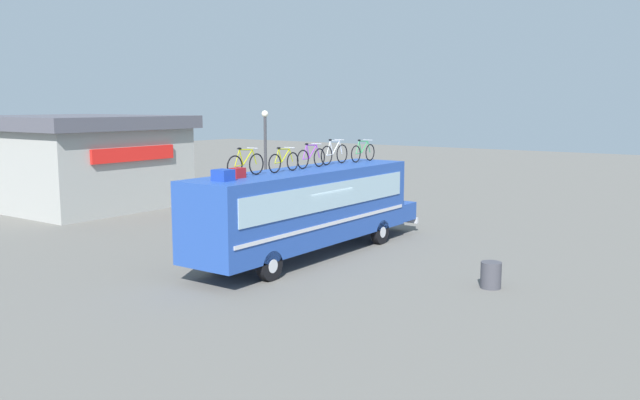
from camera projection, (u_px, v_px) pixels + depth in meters
ground_plane at (305, 257)px, 23.75m from camera, size 120.00×120.00×0.00m
bus at (308, 206)px, 23.64m from camera, size 11.83×2.39×3.16m
luggage_bag_1 at (223, 175)px, 19.86m from camera, size 0.49×0.55×0.34m
luggage_bag_2 at (237, 173)px, 20.62m from camera, size 0.44×0.33×0.32m
rooftop_bicycle_1 at (246, 164)px, 21.09m from camera, size 1.73×0.44×0.94m
rooftop_bicycle_2 at (284, 161)px, 22.45m from camera, size 1.63×0.44×0.86m
rooftop_bicycle_3 at (311, 157)px, 23.88m from camera, size 1.69×0.44×0.91m
rooftop_bicycle_4 at (334, 154)px, 25.37m from camera, size 1.79×0.44×0.98m
rooftop_bicycle_5 at (363, 152)px, 26.54m from camera, size 1.76×0.44×0.91m
roadside_building at (76, 160)px, 35.65m from camera, size 8.95×10.30×4.85m
trash_bin at (491, 275)px, 19.69m from camera, size 0.61×0.61×0.79m
street_lamp at (265, 154)px, 31.50m from camera, size 0.32×0.32×5.16m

